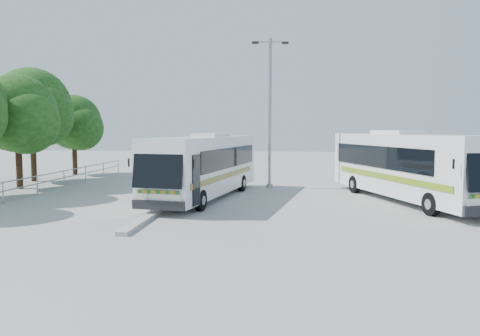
# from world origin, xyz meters

# --- Properties ---
(ground) EXTENTS (100.00, 100.00, 0.00)m
(ground) POSITION_xyz_m (0.00, 0.00, 0.00)
(ground) COLOR #A9A9A4
(ground) RESTS_ON ground
(kerb_divider) EXTENTS (0.40, 16.00, 0.15)m
(kerb_divider) POSITION_xyz_m (-2.30, 2.00, 0.07)
(kerb_divider) COLOR #B2B2AD
(kerb_divider) RESTS_ON ground
(railing) EXTENTS (0.06, 22.00, 1.00)m
(railing) POSITION_xyz_m (-10.00, 4.00, 0.74)
(railing) COLOR gray
(railing) RESTS_ON ground
(tree_far_c) EXTENTS (4.97, 4.69, 6.49)m
(tree_far_c) POSITION_xyz_m (-12.12, 5.10, 4.26)
(tree_far_c) COLOR #382314
(tree_far_c) RESTS_ON ground
(tree_far_d) EXTENTS (5.62, 5.30, 7.33)m
(tree_far_d) POSITION_xyz_m (-13.31, 8.80, 4.82)
(tree_far_d) COLOR #382314
(tree_far_d) RESTS_ON ground
(tree_far_e) EXTENTS (4.54, 4.28, 5.92)m
(tree_far_e) POSITION_xyz_m (-12.63, 13.30, 3.89)
(tree_far_e) COLOR #382314
(tree_far_e) RESTS_ON ground
(coach_main) EXTENTS (4.08, 11.08, 3.02)m
(coach_main) POSITION_xyz_m (-1.01, 2.45, 1.65)
(coach_main) COLOR white
(coach_main) RESTS_ON ground
(coach_adjacent) EXTENTS (5.49, 11.51, 3.15)m
(coach_adjacent) POSITION_xyz_m (8.52, 2.35, 1.73)
(coach_adjacent) COLOR white
(coach_adjacent) RESTS_ON ground
(lamppost) EXTENTS (2.08, 0.46, 8.51)m
(lamppost) POSITION_xyz_m (2.00, 6.78, 4.70)
(lamppost) COLOR #94969C
(lamppost) RESTS_ON ground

